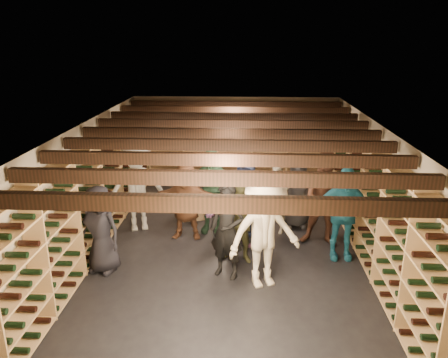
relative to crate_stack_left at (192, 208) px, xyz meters
name	(u,v)px	position (x,y,z in m)	size (l,w,h in m)	color
ground	(229,246)	(0.89, -1.32, -0.26)	(8.00, 8.00, 0.00)	black
walls	(229,189)	(0.89, -1.32, 0.95)	(5.52, 8.02, 2.40)	tan
ceiling	(230,126)	(0.89, -1.32, 2.15)	(5.50, 8.00, 0.01)	beige
ceiling_joists	(230,134)	(0.89, -1.32, 2.01)	(5.40, 7.12, 0.18)	black
wine_rack_left	(96,192)	(-1.68, -1.32, 0.82)	(0.32, 7.50, 2.15)	tan
wine_rack_right	(367,197)	(3.46, -1.32, 0.82)	(0.32, 7.50, 2.15)	tan
wine_rack_back	(235,146)	(0.89, 2.51, 0.82)	(4.70, 0.30, 2.15)	tan
crate_stack_left	(192,208)	(0.00, 0.00, 0.00)	(0.57, 0.46, 0.51)	#A57D57
crate_stack_right	(211,202)	(0.41, 0.39, 0.00)	(0.58, 0.47, 0.51)	#A57D57
crate_loose	(248,216)	(1.26, -0.02, -0.17)	(0.50, 0.33, 0.17)	#A57D57
person_0	(100,229)	(-1.29, -2.36, 0.53)	(0.77, 0.50, 1.57)	black
person_1	(227,231)	(0.90, -2.43, 0.59)	(0.62, 0.41, 1.69)	black
person_2	(241,223)	(1.12, -1.92, 0.50)	(0.74, 0.57, 1.52)	brown
person_3	(265,233)	(1.52, -2.69, 0.69)	(1.22, 0.70, 1.89)	beige
person_4	(342,213)	(2.96, -1.66, 0.63)	(1.03, 0.43, 1.76)	#1E6A85
person_5	(186,201)	(0.00, -0.94, 0.54)	(1.47, 0.47, 1.58)	brown
person_6	(246,197)	(1.21, -0.67, 0.54)	(0.78, 0.51, 1.59)	#212C4C
person_7	(277,196)	(1.84, -0.58, 0.53)	(0.57, 0.38, 1.58)	gray
person_8	(326,200)	(2.75, -1.15, 0.69)	(0.92, 0.72, 1.89)	#4E2C1D
person_9	(137,187)	(-1.07, -0.61, 0.70)	(1.23, 0.71, 1.90)	#ADAB9F
person_10	(211,191)	(0.49, -0.65, 0.65)	(1.06, 0.44, 1.82)	#25452E
person_11	(239,211)	(1.07, -1.36, 0.51)	(1.42, 0.45, 1.53)	#95619A
person_12	(297,191)	(2.30, -0.27, 0.54)	(0.77, 0.50, 1.58)	#36373B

